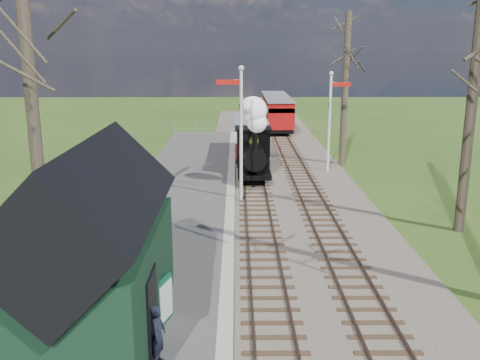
# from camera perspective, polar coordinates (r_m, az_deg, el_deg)

# --- Properties ---
(distant_hills) EXTENTS (114.40, 48.00, 22.02)m
(distant_hills) POSITION_cam_1_polar(r_m,az_deg,el_deg) (75.83, 1.39, -3.85)
(distant_hills) COLOR #385B23
(distant_hills) RESTS_ON ground
(ballast_bed) EXTENTS (8.00, 60.00, 0.10)m
(ballast_bed) POSITION_cam_1_polar(r_m,az_deg,el_deg) (30.66, 3.77, 0.86)
(ballast_bed) COLOR brown
(ballast_bed) RESTS_ON ground
(track_near) EXTENTS (1.60, 60.00, 0.15)m
(track_near) POSITION_cam_1_polar(r_m,az_deg,el_deg) (30.58, 1.34, 0.95)
(track_near) COLOR brown
(track_near) RESTS_ON ground
(track_far) EXTENTS (1.60, 60.00, 0.15)m
(track_far) POSITION_cam_1_polar(r_m,az_deg,el_deg) (30.77, 6.18, 0.95)
(track_far) COLOR brown
(track_far) RESTS_ON ground
(platform) EXTENTS (5.00, 44.00, 0.20)m
(platform) POSITION_cam_1_polar(r_m,az_deg,el_deg) (22.99, -6.84, -3.56)
(platform) COLOR #474442
(platform) RESTS_ON ground
(coping_strip) EXTENTS (0.40, 44.00, 0.21)m
(coping_strip) POSITION_cam_1_polar(r_m,az_deg,el_deg) (22.85, -1.09, -3.56)
(coping_strip) COLOR #B2AD9E
(coping_strip) RESTS_ON ground
(station_shed) EXTENTS (3.25, 6.30, 4.78)m
(station_shed) POSITION_cam_1_polar(r_m,az_deg,el_deg) (13.14, -15.44, -7.59)
(station_shed) COLOR black
(station_shed) RESTS_ON platform
(semaphore_near) EXTENTS (1.22, 0.24, 6.22)m
(semaphore_near) POSITION_cam_1_polar(r_m,az_deg,el_deg) (24.02, -0.04, 5.92)
(semaphore_near) COLOR silver
(semaphore_near) RESTS_ON ground
(semaphore_far) EXTENTS (1.22, 0.24, 5.72)m
(semaphore_far) POSITION_cam_1_polar(r_m,az_deg,el_deg) (30.47, 9.68, 6.92)
(semaphore_far) COLOR silver
(semaphore_far) RESTS_ON ground
(bare_trees) EXTENTS (15.51, 22.39, 12.00)m
(bare_trees) POSITION_cam_1_polar(r_m,az_deg,el_deg) (18.11, 6.81, 8.25)
(bare_trees) COLOR #382D23
(bare_trees) RESTS_ON ground
(fence_line) EXTENTS (12.60, 0.08, 1.00)m
(fence_line) POSITION_cam_1_polar(r_m,az_deg,el_deg) (44.27, 1.20, 5.60)
(fence_line) COLOR slate
(fence_line) RESTS_ON ground
(locomotive) EXTENTS (1.78, 4.16, 4.46)m
(locomotive) POSITION_cam_1_polar(r_m,az_deg,el_deg) (28.20, 1.46, 3.90)
(locomotive) COLOR black
(locomotive) RESTS_ON ground
(coach) EXTENTS (2.08, 7.14, 2.19)m
(coach) POSITION_cam_1_polar(r_m,az_deg,el_deg) (34.27, 1.15, 4.77)
(coach) COLOR black
(coach) RESTS_ON ground
(red_carriage_a) EXTENTS (2.20, 5.44, 2.31)m
(red_carriage_a) POSITION_cam_1_polar(r_m,az_deg,el_deg) (44.67, 4.17, 6.98)
(red_carriage_a) COLOR black
(red_carriage_a) RESTS_ON ground
(red_carriage_b) EXTENTS (2.20, 5.44, 2.31)m
(red_carriage_b) POSITION_cam_1_polar(r_m,az_deg,el_deg) (50.12, 3.68, 7.75)
(red_carriage_b) COLOR black
(red_carriage_b) RESTS_ON ground
(sign_board) EXTENTS (0.32, 0.80, 1.19)m
(sign_board) POSITION_cam_1_polar(r_m,az_deg,el_deg) (13.90, -8.04, -12.62)
(sign_board) COLOR #104E35
(sign_board) RESTS_ON platform
(bench) EXTENTS (0.42, 1.39, 0.79)m
(bench) POSITION_cam_1_polar(r_m,az_deg,el_deg) (12.76, -12.10, -16.53)
(bench) COLOR #483019
(bench) RESTS_ON platform
(person) EXTENTS (0.40, 0.54, 1.38)m
(person) POSITION_cam_1_polar(r_m,az_deg,el_deg) (12.26, -8.75, -16.02)
(person) COLOR black
(person) RESTS_ON platform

